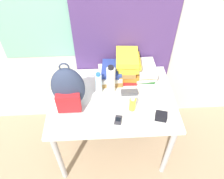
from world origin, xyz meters
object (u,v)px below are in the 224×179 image
at_px(cell_phone, 118,120).
at_px(sunglasses_case, 129,92).
at_px(book_stack_center, 127,66).
at_px(book_stack_right, 146,71).
at_px(book_stack_left, 111,73).
at_px(water_bottle, 99,84).
at_px(backpack, 68,89).
at_px(sunscreen_bottle, 132,104).
at_px(sports_bottle, 111,80).
at_px(camera_pouch, 161,116).

bearing_deg(cell_phone, sunglasses_case, 67.16).
bearing_deg(book_stack_center, book_stack_right, 0.66).
bearing_deg(book_stack_left, book_stack_right, 0.66).
bearing_deg(book_stack_left, book_stack_center, 0.66).
xyz_separation_m(book_stack_left, book_stack_center, (0.15, 0.00, 0.08)).
relative_size(water_bottle, sunglasses_case, 1.49).
relative_size(backpack, cell_phone, 4.58).
height_order(book_stack_left, sunglasses_case, book_stack_left).
height_order(water_bottle, sunglasses_case, water_bottle).
relative_size(book_stack_right, sunscreen_bottle, 1.83).
height_order(backpack, sports_bottle, backpack).
relative_size(backpack, water_bottle, 1.98).
bearing_deg(sunscreen_bottle, camera_pouch, -26.18).
distance_m(book_stack_left, water_bottle, 0.21).
height_order(sports_bottle, cell_phone, sports_bottle).
xyz_separation_m(sports_bottle, sunscreen_bottle, (0.16, -0.22, -0.07)).
bearing_deg(sunglasses_case, sports_bottle, 167.01).
bearing_deg(book_stack_center, camera_pouch, -65.89).
relative_size(book_stack_right, water_bottle, 1.17).
relative_size(book_stack_right, sunglasses_case, 1.75).
bearing_deg(sunscreen_bottle, book_stack_right, 66.37).
bearing_deg(book_stack_right, camera_pouch, -84.53).
bearing_deg(sunscreen_bottle, water_bottle, 141.92).
xyz_separation_m(book_stack_left, sunglasses_case, (0.15, -0.21, -0.05)).
bearing_deg(book_stack_left, water_bottle, -123.04).
relative_size(cell_phone, sunglasses_case, 0.65).
height_order(water_bottle, sunscreen_bottle, water_bottle).
height_order(water_bottle, cell_phone, water_bottle).
height_order(book_stack_right, cell_phone, book_stack_right).
distance_m(book_stack_right, cell_phone, 0.59).
relative_size(book_stack_right, camera_pouch, 2.42).
distance_m(sunscreen_bottle, camera_pouch, 0.25).
bearing_deg(sunglasses_case, book_stack_left, 126.07).
relative_size(book_stack_center, sunscreen_bottle, 1.99).
xyz_separation_m(water_bottle, sports_bottle, (0.11, 0.00, 0.03)).
distance_m(sunglasses_case, camera_pouch, 0.36).
bearing_deg(backpack, sunscreen_bottle, -8.51).
relative_size(backpack, camera_pouch, 4.10).
bearing_deg(camera_pouch, book_stack_center, 114.11).
height_order(backpack, water_bottle, backpack).
xyz_separation_m(backpack, camera_pouch, (0.73, -0.18, -0.16)).
distance_m(backpack, camera_pouch, 0.77).
xyz_separation_m(backpack, sports_bottle, (0.35, 0.14, -0.05)).
bearing_deg(water_bottle, sports_bottle, 1.37).
distance_m(water_bottle, sunglasses_case, 0.29).
bearing_deg(book_stack_right, backpack, -155.09).
height_order(book_stack_left, book_stack_right, book_stack_left).
distance_m(book_stack_center, sunglasses_case, 0.25).
distance_m(book_stack_left, sunglasses_case, 0.27).
height_order(cell_phone, sunglasses_case, sunglasses_case).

